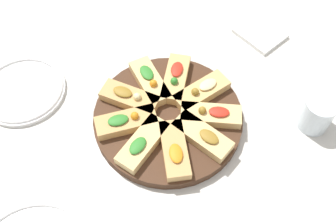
{
  "coord_description": "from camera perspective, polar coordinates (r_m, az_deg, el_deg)",
  "views": [
    {
      "loc": [
        -0.38,
        0.23,
        0.72
      ],
      "look_at": [
        0.0,
        0.0,
        0.03
      ],
      "focal_mm": 42.0,
      "sensor_mm": 36.0,
      "label": 1
    }
  ],
  "objects": [
    {
      "name": "focaccia_slice_1",
      "position": [
        0.82,
        6.26,
        -0.4
      ],
      "size": [
        0.11,
        0.13,
        0.03
      ],
      "color": "#DBB775",
      "rests_on": "serving_board"
    },
    {
      "name": "plate_right",
      "position": [
        0.94,
        -20.34,
        3.03
      ],
      "size": [
        0.19,
        0.19,
        0.02
      ],
      "color": "white",
      "rests_on": "ground_plane"
    },
    {
      "name": "serving_board",
      "position": [
        0.84,
        -0.0,
        -0.84
      ],
      "size": [
        0.32,
        0.32,
        0.02
      ],
      "primitive_type": "cylinder",
      "color": "#422819",
      "rests_on": "ground_plane"
    },
    {
      "name": "ground_plane",
      "position": [
        0.85,
        -0.0,
        -1.27
      ],
      "size": [
        3.0,
        3.0,
        0.0
      ],
      "primitive_type": "plane",
      "color": "beige"
    },
    {
      "name": "focaccia_slice_3",
      "position": [
        0.87,
        1.11,
        4.91
      ],
      "size": [
        0.12,
        0.12,
        0.03
      ],
      "color": "tan",
      "rests_on": "serving_board"
    },
    {
      "name": "focaccia_slice_7",
      "position": [
        0.78,
        -3.71,
        -4.56
      ],
      "size": [
        0.1,
        0.13,
        0.03
      ],
      "color": "#DBB775",
      "rests_on": "serving_board"
    },
    {
      "name": "focaccia_slice_5",
      "position": [
        0.84,
        -5.6,
        2.09
      ],
      "size": [
        0.13,
        0.11,
        0.03
      ],
      "color": "tan",
      "rests_on": "serving_board"
    },
    {
      "name": "water_glass",
      "position": [
        0.87,
        20.8,
        -0.23
      ],
      "size": [
        0.07,
        0.07,
        0.08
      ],
      "primitive_type": "cylinder",
      "color": "silver",
      "rests_on": "ground_plane"
    },
    {
      "name": "focaccia_slice_4",
      "position": [
        0.86,
        -2.66,
        4.5
      ],
      "size": [
        0.13,
        0.06,
        0.03
      ],
      "color": "#DBB775",
      "rests_on": "serving_board"
    },
    {
      "name": "focaccia_slice_2",
      "position": [
        0.85,
        4.92,
        2.99
      ],
      "size": [
        0.06,
        0.13,
        0.03
      ],
      "color": "tan",
      "rests_on": "serving_board"
    },
    {
      "name": "napkin_stack",
      "position": [
        1.03,
        13.22,
        11.05
      ],
      "size": [
        0.12,
        0.11,
        0.01
      ],
      "primitive_type": "cube",
      "rotation": [
        0.0,
        0.0,
        0.18
      ],
      "color": "white",
      "rests_on": "ground_plane"
    },
    {
      "name": "focaccia_slice_8",
      "position": [
        0.77,
        0.97,
        -5.51
      ],
      "size": [
        0.13,
        0.09,
        0.03
      ],
      "color": "tan",
      "rests_on": "serving_board"
    },
    {
      "name": "focaccia_slice_6",
      "position": [
        0.81,
        -6.11,
        -1.41
      ],
      "size": [
        0.08,
        0.13,
        0.03
      ],
      "color": "tan",
      "rests_on": "serving_board"
    },
    {
      "name": "focaccia_slice_0",
      "position": [
        0.79,
        5.03,
        -3.47
      ],
      "size": [
        0.13,
        0.09,
        0.03
      ],
      "color": "#DBB775",
      "rests_on": "serving_board"
    }
  ]
}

